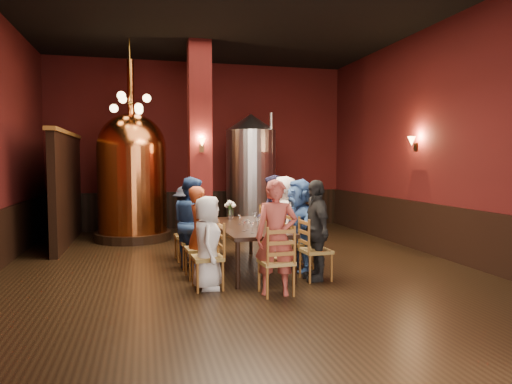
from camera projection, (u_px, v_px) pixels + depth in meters
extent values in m
plane|color=black|center=(238.00, 269.00, 7.80)|extent=(10.00, 10.00, 0.00)
cube|color=#49100F|center=(201.00, 146.00, 12.49)|extent=(8.00, 0.02, 4.50)
cube|color=#49100F|center=(400.00, 95.00, 2.81)|extent=(8.00, 0.02, 4.50)
cube|color=#49100F|center=(445.00, 139.00, 8.60)|extent=(0.02, 10.00, 4.50)
cube|color=black|center=(441.00, 231.00, 8.71)|extent=(0.08, 9.90, 1.00)
cube|color=black|center=(202.00, 209.00, 12.57)|extent=(7.90, 0.08, 1.00)
cube|color=#49100F|center=(200.00, 143.00, 10.29)|extent=(0.58, 0.58, 4.50)
cube|color=black|center=(67.00, 190.00, 10.06)|extent=(0.22, 3.50, 2.40)
cube|color=black|center=(245.00, 227.00, 7.74)|extent=(1.14, 2.46, 0.06)
cylinder|color=black|center=(238.00, 265.00, 6.55)|extent=(0.07, 0.07, 0.69)
cylinder|color=black|center=(295.00, 261.00, 6.81)|extent=(0.07, 0.07, 0.69)
cylinder|color=black|center=(207.00, 239.00, 8.72)|extent=(0.07, 0.07, 0.69)
cylinder|color=black|center=(251.00, 237.00, 8.98)|extent=(0.07, 0.07, 0.69)
imported|color=silver|center=(207.00, 243.00, 6.53)|extent=(0.51, 0.71, 1.34)
imported|color=#A03E1B|center=(199.00, 232.00, 7.17)|extent=(0.37, 0.55, 1.45)
imported|color=navy|center=(192.00, 223.00, 7.79)|extent=(0.66, 0.85, 1.57)
imported|color=#1D202C|center=(186.00, 223.00, 8.44)|extent=(0.71, 0.99, 1.39)
imported|color=black|center=(316.00, 230.00, 7.03)|extent=(0.44, 0.93, 1.55)
imported|color=#365EA4|center=(299.00, 224.00, 7.67)|extent=(0.61, 1.47, 1.54)
imported|color=white|center=(285.00, 219.00, 8.30)|extent=(0.57, 0.81, 1.56)
imported|color=#1E1D3A|center=(273.00, 215.00, 8.94)|extent=(0.43, 0.79, 1.57)
imported|color=#973B32|center=(276.00, 237.00, 6.25)|extent=(0.67, 0.54, 1.59)
cylinder|color=black|center=(133.00, 235.00, 10.67)|extent=(1.76, 1.76, 0.20)
cylinder|color=#B45A29|center=(133.00, 190.00, 10.59)|extent=(1.96, 1.96, 1.95)
sphere|color=#B45A29|center=(132.00, 148.00, 10.53)|extent=(1.56, 1.56, 1.56)
cylinder|color=#B45A29|center=(131.00, 88.00, 10.43)|extent=(0.16, 0.16, 1.27)
cylinder|color=#B2B2B7|center=(251.00, 182.00, 11.56)|extent=(1.45, 1.45, 2.60)
cone|color=#B2B2B7|center=(251.00, 122.00, 11.46)|extent=(1.25, 1.25, 0.42)
cylinder|color=#B2B2B7|center=(271.00, 172.00, 11.24)|extent=(0.08, 0.08, 2.92)
cylinder|color=white|center=(231.00, 214.00, 8.55)|extent=(0.11, 0.11, 0.19)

